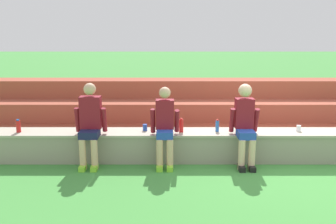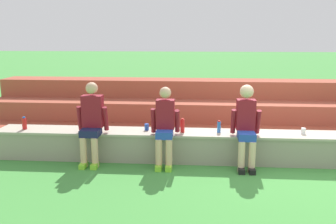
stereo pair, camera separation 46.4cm
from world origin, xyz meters
The scene contains 11 objects.
ground_plane centered at (0.00, 0.00, 0.00)m, with size 80.00×80.00×0.00m, color #428E3D.
stone_seating_wall centered at (0.00, 0.27, 0.27)m, with size 9.94×0.58×0.51m.
brick_bleachers centered at (0.00, 1.89, 0.45)m, with size 11.74×2.01×1.17m.
person_far_left centered at (-3.21, 0.00, 0.74)m, with size 0.53×0.56×1.38m.
person_left_of_center centered at (-1.97, -0.02, 0.69)m, with size 0.48×0.54×1.32m.
person_center centered at (-0.64, 0.00, 0.73)m, with size 0.48×0.60×1.37m.
water_bottle_center_gap centered at (-1.68, 0.23, 0.63)m, with size 0.07×0.07×0.24m.
water_bottle_near_left centered at (-1.06, 0.27, 0.61)m, with size 0.06×0.06×0.21m.
water_bottle_mid_right centered at (-4.50, 0.22, 0.62)m, with size 0.08×0.08×0.23m.
plastic_cup_left_end centered at (-2.32, 0.33, 0.57)m, with size 0.08×0.08×0.11m, color blue.
plastic_cup_middle centered at (0.36, 0.28, 0.56)m, with size 0.08×0.08×0.10m, color white.
Camera 2 is at (-1.45, -5.90, 2.18)m, focal length 39.31 mm.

